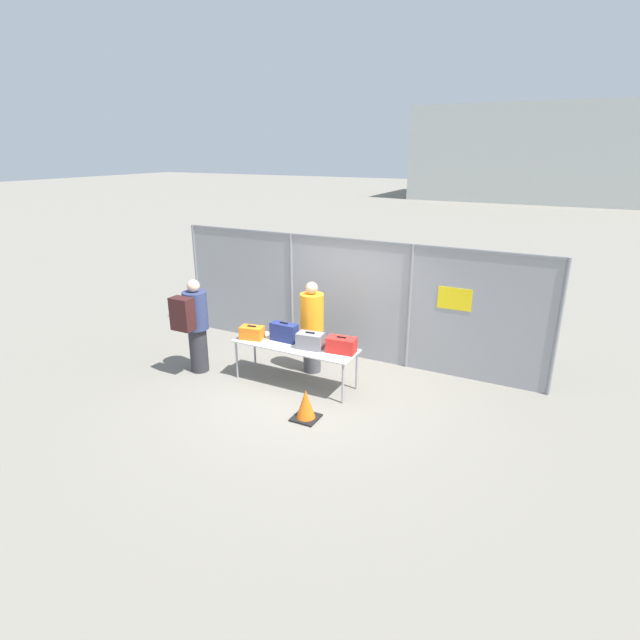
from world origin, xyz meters
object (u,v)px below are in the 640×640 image
Objects in this scene: traveler_hooded at (194,323)px; suitcase_navy at (284,332)px; security_worker_near at (312,326)px; utility_trailer at (458,311)px; suitcase_orange at (252,333)px; suitcase_red at (341,345)px; traffic_cone at (306,406)px; suitcase_grey at (310,341)px; inspection_table at (295,348)px.

suitcase_navy is at bearing 13.34° from traveler_hooded.
utility_trailer is (1.90, 3.70, -0.51)m from security_worker_near.
suitcase_navy is 0.28× the size of traveler_hooded.
suitcase_red reaches higher than suitcase_orange.
traveler_hooded is (-1.62, -0.52, 0.08)m from suitcase_navy.
traveler_hooded is 3.58× the size of traffic_cone.
suitcase_red is 4.38m from utility_trailer.
security_worker_near is (1.91, 1.03, -0.08)m from traveler_hooded.
utility_trailer is (3.81, 4.73, -0.59)m from traveler_hooded.
suitcase_orange reaches higher than traffic_cone.
security_worker_near is 0.43× the size of utility_trailer.
suitcase_orange is 1.11m from traveler_hooded.
suitcase_navy reaches higher than suitcase_orange.
traffic_cone is at bearing -29.68° from suitcase_orange.
suitcase_red is 1.02× the size of traffic_cone.
suitcase_orange reaches higher than utility_trailer.
suitcase_navy is (0.57, 0.18, 0.05)m from suitcase_orange.
suitcase_navy is 1.02× the size of traffic_cone.
security_worker_near is (0.86, 0.69, 0.05)m from suitcase_orange.
suitcase_grey is 0.68m from security_worker_near.
traveler_hooded is (-1.89, -0.43, 0.29)m from inspection_table.
security_worker_near reaches higher than utility_trailer.
utility_trailer is 8.08× the size of traffic_cone.
suitcase_grey is (0.59, -0.10, -0.03)m from suitcase_navy.
suitcase_orange is at bearing 21.49° from security_worker_near.
traffic_cone is at bearing 97.76° from security_worker_near.
suitcase_grey is at bearing 98.51° from security_worker_near.
suitcase_red is (0.86, 0.08, 0.18)m from inspection_table.
traffic_cone is at bearing -102.19° from utility_trailer.
inspection_table is 0.56× the size of utility_trailer.
suitcase_orange is at bearing -175.99° from suitcase_grey.
traffic_cone is (-1.15, -5.31, -0.17)m from utility_trailer.
suitcase_red is 0.28× the size of traveler_hooded.
suitcase_red reaches higher than utility_trailer.
traveler_hooded reaches higher than suitcase_orange.
suitcase_grey is 0.96× the size of traffic_cone.
traveler_hooded reaches higher than utility_trailer.
traffic_cone is at bearing -16.83° from traveler_hooded.
suitcase_grey is at bearing -1.72° from inspection_table.
security_worker_near is at bearing 148.45° from suitcase_red.
security_worker_near is (0.29, 0.51, -0.00)m from suitcase_navy.
suitcase_navy reaches higher than suitcase_grey.
suitcase_navy is at bearing 17.74° from suitcase_orange.
suitcase_navy reaches higher than suitcase_red.
suitcase_grey reaches higher than suitcase_red.
suitcase_grey reaches higher than suitcase_orange.
suitcase_navy is 1.70m from traveler_hooded.
suitcase_orange is 0.90× the size of suitcase_navy.
traffic_cone is (1.04, -1.10, -0.67)m from suitcase_navy.
traveler_hooded is 2.17m from security_worker_near.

